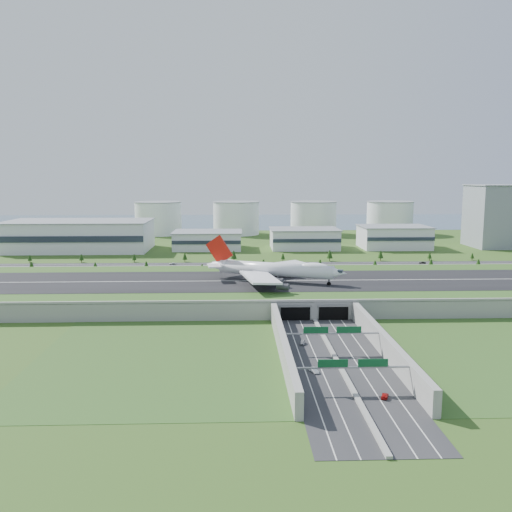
{
  "coord_description": "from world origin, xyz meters",
  "views": [
    {
      "loc": [
        -34.2,
        -283.02,
        63.61
      ],
      "look_at": [
        -22.98,
        35.0,
        16.37
      ],
      "focal_mm": 38.0,
      "sensor_mm": 36.0,
      "label": 1
    }
  ],
  "objects_px": {
    "office_tower": "(498,216)",
    "car_7": "(173,264)",
    "fuel_tank_a": "(158,218)",
    "boeing_747": "(274,269)",
    "car_4": "(75,268)",
    "car_5": "(422,263)",
    "car_3": "(385,396)",
    "car_2": "(351,329)",
    "car_0": "(303,342)",
    "car_6": "(483,266)",
    "car_1": "(314,370)"
  },
  "relations": [
    {
      "from": "car_5",
      "to": "car_3",
      "type": "bearing_deg",
      "value": -16.83
    },
    {
      "from": "car_0",
      "to": "car_3",
      "type": "xyz_separation_m",
      "value": [
        17.71,
        -50.88,
        -0.09
      ]
    },
    {
      "from": "car_2",
      "to": "fuel_tank_a",
      "type": "bearing_deg",
      "value": -54.83
    },
    {
      "from": "car_0",
      "to": "car_3",
      "type": "distance_m",
      "value": 53.88
    },
    {
      "from": "boeing_747",
      "to": "car_7",
      "type": "distance_m",
      "value": 125.37
    },
    {
      "from": "boeing_747",
      "to": "car_3",
      "type": "bearing_deg",
      "value": -58.83
    },
    {
      "from": "car_1",
      "to": "office_tower",
      "type": "bearing_deg",
      "value": 34.61
    },
    {
      "from": "car_0",
      "to": "car_2",
      "type": "relative_size",
      "value": 0.84
    },
    {
      "from": "office_tower",
      "to": "car_5",
      "type": "bearing_deg",
      "value": -136.56
    },
    {
      "from": "car_7",
      "to": "car_5",
      "type": "bearing_deg",
      "value": 82.9
    },
    {
      "from": "office_tower",
      "to": "car_3",
      "type": "height_order",
      "value": "office_tower"
    },
    {
      "from": "car_4",
      "to": "car_7",
      "type": "xyz_separation_m",
      "value": [
        64.8,
        17.22,
        -0.05
      ]
    },
    {
      "from": "car_4",
      "to": "car_5",
      "type": "bearing_deg",
      "value": -81.27
    },
    {
      "from": "office_tower",
      "to": "car_0",
      "type": "xyz_separation_m",
      "value": [
        -209.46,
        -279.96,
        -26.63
      ]
    },
    {
      "from": "fuel_tank_a",
      "to": "car_3",
      "type": "height_order",
      "value": "fuel_tank_a"
    },
    {
      "from": "office_tower",
      "to": "car_6",
      "type": "relative_size",
      "value": 10.82
    },
    {
      "from": "car_3",
      "to": "car_7",
      "type": "bearing_deg",
      "value": -47.79
    },
    {
      "from": "fuel_tank_a",
      "to": "car_2",
      "type": "distance_m",
      "value": 400.57
    },
    {
      "from": "car_0",
      "to": "car_3",
      "type": "relative_size",
      "value": 0.97
    },
    {
      "from": "car_0",
      "to": "car_7",
      "type": "xyz_separation_m",
      "value": [
        -71.21,
        188.52,
        -0.02
      ]
    },
    {
      "from": "car_2",
      "to": "car_5",
      "type": "xyz_separation_m",
      "value": [
        87.71,
        168.31,
        0.09
      ]
    },
    {
      "from": "car_5",
      "to": "car_7",
      "type": "relative_size",
      "value": 0.99
    },
    {
      "from": "office_tower",
      "to": "car_5",
      "type": "height_order",
      "value": "office_tower"
    },
    {
      "from": "car_4",
      "to": "car_7",
      "type": "relative_size",
      "value": 0.91
    },
    {
      "from": "boeing_747",
      "to": "car_0",
      "type": "distance_m",
      "value": 84.24
    },
    {
      "from": "fuel_tank_a",
      "to": "car_3",
      "type": "xyz_separation_m",
      "value": [
        128.25,
        -445.84,
        -16.73
      ]
    },
    {
      "from": "car_3",
      "to": "car_7",
      "type": "height_order",
      "value": "car_7"
    },
    {
      "from": "car_3",
      "to": "car_4",
      "type": "xyz_separation_m",
      "value": [
        -153.72,
        222.18,
        0.12
      ]
    },
    {
      "from": "car_0",
      "to": "car_6",
      "type": "distance_m",
      "value": 226.62
    },
    {
      "from": "fuel_tank_a",
      "to": "car_1",
      "type": "xyz_separation_m",
      "value": [
        110.63,
        -424.71,
        -16.65
      ]
    },
    {
      "from": "office_tower",
      "to": "car_7",
      "type": "bearing_deg",
      "value": -161.96
    },
    {
      "from": "car_2",
      "to": "car_3",
      "type": "xyz_separation_m",
      "value": [
        -4.52,
        -68.28,
        -0.07
      ]
    },
    {
      "from": "car_0",
      "to": "car_4",
      "type": "relative_size",
      "value": 0.96
    },
    {
      "from": "boeing_747",
      "to": "car_6",
      "type": "height_order",
      "value": "boeing_747"
    },
    {
      "from": "boeing_747",
      "to": "car_0",
      "type": "xyz_separation_m",
      "value": [
        5.08,
        -82.92,
        -13.92
      ]
    },
    {
      "from": "fuel_tank_a",
      "to": "office_tower",
      "type": "bearing_deg",
      "value": -19.77
    },
    {
      "from": "fuel_tank_a",
      "to": "car_0",
      "type": "height_order",
      "value": "fuel_tank_a"
    },
    {
      "from": "fuel_tank_a",
      "to": "boeing_747",
      "type": "xyz_separation_m",
      "value": [
        105.46,
        -312.03,
        -2.71
      ]
    },
    {
      "from": "car_1",
      "to": "car_3",
      "type": "xyz_separation_m",
      "value": [
        17.62,
        -21.13,
        -0.08
      ]
    },
    {
      "from": "fuel_tank_a",
      "to": "boeing_747",
      "type": "distance_m",
      "value": 329.39
    },
    {
      "from": "car_0",
      "to": "fuel_tank_a",
      "type": "bearing_deg",
      "value": 118.57
    },
    {
      "from": "fuel_tank_a",
      "to": "car_1",
      "type": "distance_m",
      "value": 439.19
    },
    {
      "from": "fuel_tank_a",
      "to": "car_6",
      "type": "distance_m",
      "value": 342.41
    },
    {
      "from": "car_1",
      "to": "car_4",
      "type": "xyz_separation_m",
      "value": [
        -136.09,
        201.05,
        0.04
      ]
    },
    {
      "from": "office_tower",
      "to": "car_3",
      "type": "distance_m",
      "value": 383.32
    },
    {
      "from": "car_4",
      "to": "car_3",
      "type": "bearing_deg",
      "value": -139.94
    },
    {
      "from": "office_tower",
      "to": "fuel_tank_a",
      "type": "distance_m",
      "value": 340.18
    },
    {
      "from": "car_6",
      "to": "car_2",
      "type": "bearing_deg",
      "value": 159.44
    },
    {
      "from": "office_tower",
      "to": "car_7",
      "type": "height_order",
      "value": "office_tower"
    },
    {
      "from": "car_0",
      "to": "car_4",
      "type": "bearing_deg",
      "value": 141.39
    }
  ]
}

